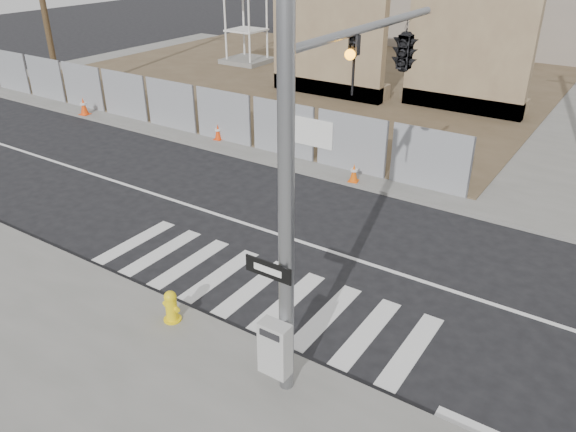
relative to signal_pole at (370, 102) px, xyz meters
The scene contains 11 objects.
ground 5.77m from the signal_pole, 140.66° to the left, with size 100.00×100.00×0.00m, color black.
sidewalk_far 16.91m from the signal_pole, 98.84° to the left, with size 50.00×20.00×0.12m, color slate.
signal_pole is the anchor object (origin of this frame).
chain_link_fence 14.80m from the signal_pole, 150.58° to the left, with size 24.60×0.04×2.00m, color gray.
concrete_wall_left 17.92m from the signal_pole, 122.11° to the left, with size 6.00×1.30×8.00m.
concrete_wall_right 16.46m from the signal_pole, 100.52° to the left, with size 5.50×1.30×8.00m.
fire_hydrant 5.86m from the signal_pole, 141.08° to the right, with size 0.50×0.50×0.73m.
traffic_cone_a 18.61m from the signal_pole, 159.76° to the left, with size 0.43×0.43×0.78m.
traffic_cone_b 13.69m from the signal_pole, 145.84° to the left, with size 0.34×0.34×0.62m.
traffic_cone_c 12.80m from the signal_pole, 144.41° to the left, with size 0.37×0.37×0.62m.
traffic_cone_d 8.33m from the signal_pole, 118.05° to the left, with size 0.37×0.37×0.62m.
Camera 1 is at (6.82, -11.26, 7.59)m, focal length 35.00 mm.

